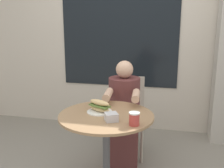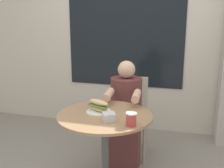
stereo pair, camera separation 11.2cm
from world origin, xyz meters
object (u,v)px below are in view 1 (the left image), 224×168
object	(u,v)px
cafe_table	(106,138)
seated_diner	(124,122)
diner_chair	(128,108)
drink_cup	(134,119)
sandwich_on_plate	(100,107)

from	to	relation	value
cafe_table	seated_diner	world-z (taller)	seated_diner
diner_chair	drink_cup	xyz separation A→B (m)	(0.22, -1.07, 0.29)
cafe_table	sandwich_on_plate	xyz separation A→B (m)	(-0.06, 0.04, 0.24)
diner_chair	sandwich_on_plate	distance (m)	0.90
cafe_table	seated_diner	size ratio (longest dim) A/B	0.69
cafe_table	sandwich_on_plate	distance (m)	0.26
seated_diner	sandwich_on_plate	bearing A→B (deg)	72.51
diner_chair	drink_cup	world-z (taller)	diner_chair
sandwich_on_plate	diner_chair	bearing A→B (deg)	83.75
cafe_table	diner_chair	size ratio (longest dim) A/B	0.87
diner_chair	seated_diner	distance (m)	0.35
cafe_table	sandwich_on_plate	world-z (taller)	sandwich_on_plate
sandwich_on_plate	cafe_table	bearing A→B (deg)	-31.47
seated_diner	drink_cup	distance (m)	0.82
diner_chair	drink_cup	distance (m)	1.12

